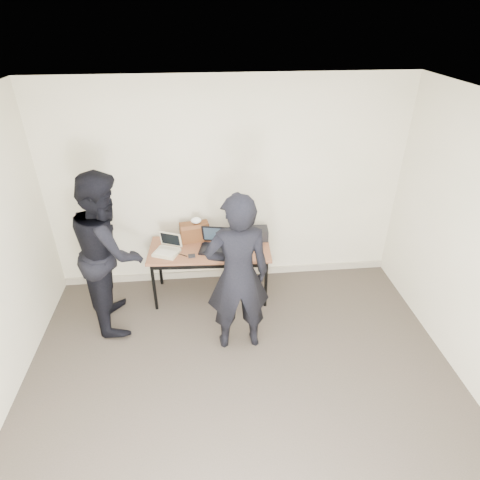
{
  "coord_description": "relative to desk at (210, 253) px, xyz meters",
  "views": [
    {
      "loc": [
        -0.3,
        -2.43,
        3.35
      ],
      "look_at": [
        0.1,
        1.6,
        0.95
      ],
      "focal_mm": 30.0,
      "sensor_mm": 36.0,
      "label": 1
    }
  ],
  "objects": [
    {
      "name": "person_typist",
      "position": [
        0.27,
        -0.89,
        0.27
      ],
      "size": [
        0.7,
        0.47,
        1.86
      ],
      "primitive_type": "imported",
      "rotation": [
        0.0,
        0.0,
        3.19
      ],
      "color": "black",
      "rests_on": "ground"
    },
    {
      "name": "laptop_right",
      "position": [
        0.5,
        0.2,
        0.12
      ],
      "size": [
        0.51,
        0.5,
        0.27
      ],
      "rotation": [
        0.0,
        0.0,
        0.61
      ],
      "color": "black",
      "rests_on": "desk"
    },
    {
      "name": "leather_satchel",
      "position": [
        -0.18,
        0.23,
        0.19
      ],
      "size": [
        0.38,
        0.23,
        0.25
      ],
      "rotation": [
        0.0,
        0.0,
        0.16
      ],
      "color": "#593017",
      "rests_on": "desk"
    },
    {
      "name": "person_observer",
      "position": [
        -1.13,
        -0.3,
        0.29
      ],
      "size": [
        0.88,
        1.04,
        1.89
      ],
      "primitive_type": "imported",
      "rotation": [
        0.0,
        0.0,
        1.76
      ],
      "color": "black",
      "rests_on": "ground"
    },
    {
      "name": "equipment_box",
      "position": [
        0.63,
        0.19,
        0.13
      ],
      "size": [
        0.26,
        0.22,
        0.15
      ],
      "primitive_type": "cube",
      "rotation": [
        0.0,
        0.0,
        -0.04
      ],
      "color": "black",
      "rests_on": "desk"
    },
    {
      "name": "cables",
      "position": [
        0.0,
        0.02,
        0.06
      ],
      "size": [
        1.02,
        0.45,
        0.01
      ],
      "rotation": [
        0.0,
        0.0,
        0.15
      ],
      "color": "black",
      "rests_on": "desk"
    },
    {
      "name": "laptop_beige",
      "position": [
        -0.51,
        -0.03,
        0.1
      ],
      "size": [
        0.37,
        0.37,
        0.23
      ],
      "rotation": [
        0.0,
        0.0,
        -0.4
      ],
      "color": "beige",
      "rests_on": "desk"
    },
    {
      "name": "laptop_center",
      "position": [
        0.06,
        0.01,
        0.12
      ],
      "size": [
        0.4,
        0.39,
        0.26
      ],
      "rotation": [
        0.0,
        0.0,
        -0.22
      ],
      "color": "black",
      "rests_on": "desk"
    },
    {
      "name": "desk",
      "position": [
        0.0,
        0.0,
        0.0
      ],
      "size": [
        1.53,
        0.73,
        0.72
      ],
      "rotation": [
        0.0,
        0.0,
        -0.05
      ],
      "color": "brown",
      "rests_on": "ground"
    },
    {
      "name": "room",
      "position": [
        0.26,
        -1.82,
        0.69
      ],
      "size": [
        4.6,
        4.6,
        2.8
      ],
      "color": "#433B33",
      "rests_on": "ground"
    },
    {
      "name": "baseboard",
      "position": [
        0.26,
        0.42,
        -0.61
      ],
      "size": [
        4.5,
        0.03,
        0.1
      ],
      "primitive_type": "cube",
      "color": "#B4A995",
      "rests_on": "ground"
    },
    {
      "name": "power_brick",
      "position": [
        -0.22,
        -0.17,
        0.07
      ],
      "size": [
        0.09,
        0.06,
        0.03
      ],
      "primitive_type": "cube",
      "rotation": [
        0.0,
        0.0,
        0.1
      ],
      "color": "black",
      "rests_on": "desk"
    },
    {
      "name": "tissue",
      "position": [
        -0.15,
        0.23,
        0.34
      ],
      "size": [
        0.13,
        0.1,
        0.08
      ],
      "primitive_type": "ellipsoid",
      "rotation": [
        0.0,
        0.0,
        0.0
      ],
      "color": "white",
      "rests_on": "leather_satchel"
    }
  ]
}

